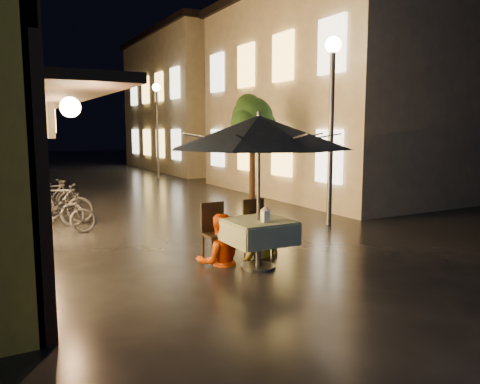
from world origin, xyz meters
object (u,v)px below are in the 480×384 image
cafe_table (258,232)px  streetlamp_near (332,97)px  table_lantern (265,213)px  person_orange (219,215)px  bicycle_0 (57,214)px  patio_umbrella (259,132)px  person_yellow (260,214)px

cafe_table → streetlamp_near: bearing=33.9°
table_lantern → person_orange: size_ratio=0.15×
table_lantern → bicycle_0: (-2.46, 4.35, -0.50)m
cafe_table → bicycle_0: (-2.46, 4.14, -0.17)m
streetlamp_near → bicycle_0: (-5.66, 2.00, -2.50)m
person_orange → bicycle_0: 4.16m
streetlamp_near → table_lantern: (-3.20, -2.35, -2.00)m
streetlamp_near → person_orange: 4.49m
table_lantern → streetlamp_near: bearing=36.4°
cafe_table → patio_umbrella: size_ratio=0.35×
streetlamp_near → patio_umbrella: streetlamp_near is taller
table_lantern → patio_umbrella: bearing=90.0°
streetlamp_near → bicycle_0: streetlamp_near is taller
cafe_table → patio_umbrella: (0.00, 0.00, 1.56)m
streetlamp_near → cafe_table: (-3.20, -2.14, -2.33)m
person_orange → person_yellow: person_orange is taller
table_lantern → person_yellow: bearing=63.8°
patio_umbrella → person_yellow: (0.40, 0.60, -1.41)m
cafe_table → table_lantern: table_lantern is taller
table_lantern → bicycle_0: table_lantern is taller
table_lantern → cafe_table: bearing=90.0°
cafe_table → person_yellow: person_yellow is taller
cafe_table → patio_umbrella: 1.56m
streetlamp_near → cafe_table: size_ratio=4.27×
patio_umbrella → person_yellow: size_ratio=1.93×
person_orange → person_yellow: bearing=-164.6°
streetlamp_near → person_yellow: bearing=-151.1°
streetlamp_near → table_lantern: streetlamp_near is taller
streetlamp_near → table_lantern: bearing=-143.6°
bicycle_0 → person_yellow: bearing=-124.6°
person_orange → patio_umbrella: bearing=139.5°
person_orange → bicycle_0: bearing=-49.5°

